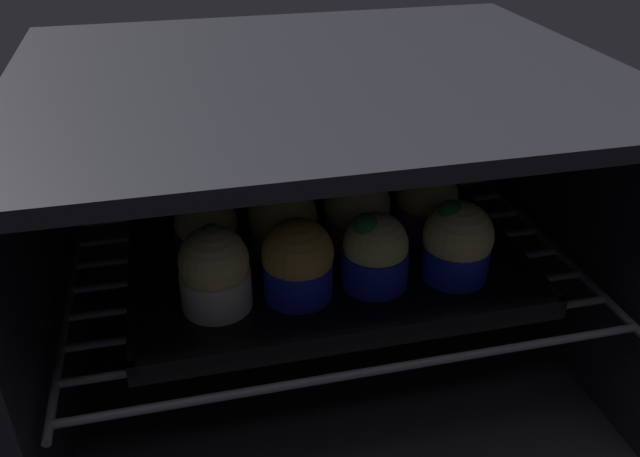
{
  "coord_description": "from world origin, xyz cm",
  "views": [
    {
      "loc": [
        -14.32,
        -38.74,
        54.26
      ],
      "look_at": [
        0.0,
        21.97,
        17.55
      ],
      "focal_mm": 36.91,
      "sensor_mm": 36.0,
      "label": 1
    }
  ],
  "objects": [
    {
      "name": "muffin_row2_col2",
      "position": [
        4.43,
        30.53,
        19.51
      ],
      "size": [
        7.3,
        7.3,
        9.01
      ],
      "color": "#1928B7",
      "rests_on": "baking_tray"
    },
    {
      "name": "muffin_row0_col3",
      "position": [
        12.28,
        13.33,
        19.15
      ],
      "size": [
        7.2,
        7.2,
        8.89
      ],
      "color": "#1928B7",
      "rests_on": "baking_tray"
    },
    {
      "name": "muffin_row1_col1",
      "position": [
        -4.14,
        21.86,
        18.98
      ],
      "size": [
        7.39,
        7.39,
        8.3
      ],
      "color": "#0C8C84",
      "rests_on": "baking_tray"
    },
    {
      "name": "muffin_row0_col0",
      "position": [
        -12.2,
        13.82,
        19.22
      ],
      "size": [
        6.86,
        6.86,
        8.86
      ],
      "color": "silver",
      "rests_on": "baking_tray"
    },
    {
      "name": "muffin_row2_col3",
      "position": [
        12.64,
        30.11,
        19.24
      ],
      "size": [
        7.37,
        7.37,
        9.14
      ],
      "color": "#1928B7",
      "rests_on": "baking_tray"
    },
    {
      "name": "muffin_row1_col3",
      "position": [
        12.48,
        22.31,
        18.9
      ],
      "size": [
        7.04,
        7.04,
        8.14
      ],
      "color": "#7A238C",
      "rests_on": "baking_tray"
    },
    {
      "name": "oven_cavity",
      "position": [
        0.0,
        26.25,
        17.0
      ],
      "size": [
        59.0,
        47.0,
        37.0
      ],
      "color": "black",
      "rests_on": "ground"
    },
    {
      "name": "oven_rack",
      "position": [
        0.0,
        22.0,
        13.6
      ],
      "size": [
        54.8,
        42.0,
        0.8
      ],
      "color": "#51515B",
      "rests_on": "oven_cavity"
    },
    {
      "name": "muffin_row1_col0",
      "position": [
        -12.29,
        22.3,
        18.72
      ],
      "size": [
        6.86,
        6.86,
        7.83
      ],
      "color": "#1928B7",
      "rests_on": "baking_tray"
    },
    {
      "name": "muffin_row0_col1",
      "position": [
        -4.16,
        13.76,
        19.03
      ],
      "size": [
        7.09,
        7.09,
        8.35
      ],
      "color": "#1928B7",
      "rests_on": "baking_tray"
    },
    {
      "name": "muffin_row2_col1",
      "position": [
        -4.09,
        30.28,
        19.05
      ],
      "size": [
        7.42,
        7.42,
        8.36
      ],
      "color": "red",
      "rests_on": "baking_tray"
    },
    {
      "name": "muffin_row1_col2",
      "position": [
        4.23,
        22.04,
        19.09
      ],
      "size": [
        7.34,
        7.34,
        8.41
      ],
      "color": "red",
      "rests_on": "baking_tray"
    },
    {
      "name": "baking_tray",
      "position": [
        0.0,
        21.97,
        14.67
      ],
      "size": [
        41.41,
        33.12,
        2.2
      ],
      "color": "black",
      "rests_on": "oven_rack"
    },
    {
      "name": "muffin_row2_col0",
      "position": [
        -12.14,
        30.43,
        18.72
      ],
      "size": [
        6.86,
        6.86,
        7.82
      ],
      "color": "#7A238C",
      "rests_on": "baking_tray"
    },
    {
      "name": "muffin_row0_col2",
      "position": [
        3.75,
        13.94,
        18.87
      ],
      "size": [
        6.86,
        6.86,
        8.43
      ],
      "color": "#1928B7",
      "rests_on": "baking_tray"
    }
  ]
}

